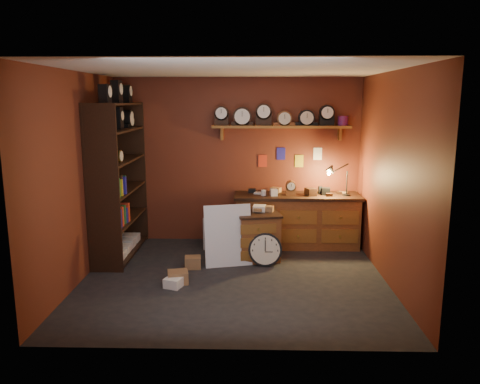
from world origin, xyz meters
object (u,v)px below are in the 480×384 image
object	(u,v)px
shelving_unit	(116,174)
low_cabinet	(258,234)
big_round_clock	(265,250)
workbench	(297,217)

from	to	relation	value
shelving_unit	low_cabinet	size ratio (longest dim) A/B	3.24
low_cabinet	big_round_clock	bearing A→B (deg)	-81.31
shelving_unit	big_round_clock	bearing A→B (deg)	-11.62
low_cabinet	shelving_unit	bearing A→B (deg)	163.90
workbench	big_round_clock	xyz separation A→B (m)	(-0.53, -0.95, -0.24)
shelving_unit	low_cabinet	xyz separation A→B (m)	(2.13, -0.19, -0.87)
shelving_unit	low_cabinet	world-z (taller)	shelving_unit
big_round_clock	workbench	bearing A→B (deg)	60.66
workbench	big_round_clock	distance (m)	1.12
low_cabinet	big_round_clock	xyz separation A→B (m)	(0.10, -0.27, -0.15)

